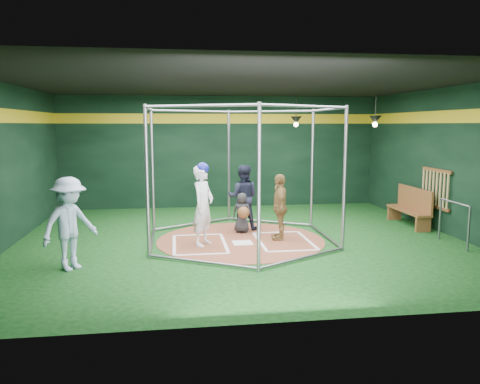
{
  "coord_description": "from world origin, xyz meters",
  "views": [
    {
      "loc": [
        -1.45,
        -10.28,
        2.61
      ],
      "look_at": [
        0.0,
        0.1,
        1.1
      ],
      "focal_mm": 35.0,
      "sensor_mm": 36.0,
      "label": 1
    }
  ],
  "objects": [
    {
      "name": "visitor_leopard",
      "position": [
        0.9,
        -0.03,
        0.76
      ],
      "size": [
        0.48,
        0.92,
        1.5
      ],
      "primitive_type": "imported",
      "rotation": [
        0.0,
        0.0,
        -1.71
      ],
      "color": "#B18B4C",
      "rests_on": "clay_disc"
    },
    {
      "name": "clay_disc",
      "position": [
        0.0,
        0.0,
        0.01
      ],
      "size": [
        3.8,
        3.8,
        0.01
      ],
      "primitive_type": "cylinder",
      "color": "brown",
      "rests_on": "ground"
    },
    {
      "name": "bystander_blue",
      "position": [
        -3.35,
        -1.7,
        0.85
      ],
      "size": [
        1.21,
        1.22,
        1.69
      ],
      "primitive_type": "imported",
      "rotation": [
        0.0,
        0.0,
        0.8
      ],
      "color": "#A7BFDD",
      "rests_on": "ground"
    },
    {
      "name": "home_plate",
      "position": [
        0.0,
        -0.3,
        0.02
      ],
      "size": [
        0.43,
        0.43,
        0.01
      ],
      "primitive_type": "cube",
      "color": "white",
      "rests_on": "clay_disc"
    },
    {
      "name": "bat_rack",
      "position": [
        4.93,
        0.4,
        1.05
      ],
      "size": [
        0.07,
        1.25,
        0.98
      ],
      "color": "brown",
      "rests_on": "room_shell"
    },
    {
      "name": "umpire",
      "position": [
        0.22,
        1.11,
        0.82
      ],
      "size": [
        0.92,
        0.8,
        1.62
      ],
      "primitive_type": "imported",
      "rotation": [
        0.0,
        0.0,
        2.87
      ],
      "color": "black",
      "rests_on": "clay_disc"
    },
    {
      "name": "pendant_lamp_near",
      "position": [
        2.2,
        3.6,
        2.74
      ],
      "size": [
        0.34,
        0.34,
        0.9
      ],
      "color": "black",
      "rests_on": "room_shell"
    },
    {
      "name": "catcher_figure",
      "position": [
        0.14,
        0.71,
        0.51
      ],
      "size": [
        0.56,
        0.62,
        0.98
      ],
      "color": "black",
      "rests_on": "clay_disc"
    },
    {
      "name": "batter_box_right",
      "position": [
        0.95,
        -0.25,
        0.02
      ],
      "size": [
        1.17,
        1.77,
        0.01
      ],
      "color": "white",
      "rests_on": "clay_disc"
    },
    {
      "name": "dugout_bench",
      "position": [
        4.63,
        0.97,
        0.51
      ],
      "size": [
        0.4,
        1.71,
        1.0
      ],
      "color": "brown",
      "rests_on": "ground"
    },
    {
      "name": "steel_railing",
      "position": [
        4.55,
        -1.04,
        0.64
      ],
      "size": [
        0.05,
        1.12,
        0.96
      ],
      "color": "slate",
      "rests_on": "ground"
    },
    {
      "name": "pendant_lamp_far",
      "position": [
        4.0,
        2.0,
        2.74
      ],
      "size": [
        0.34,
        0.34,
        0.9
      ],
      "color": "black",
      "rests_on": "room_shell"
    },
    {
      "name": "batter_box_left",
      "position": [
        -0.95,
        -0.25,
        0.02
      ],
      "size": [
        1.17,
        1.77,
        0.01
      ],
      "color": "white",
      "rests_on": "clay_disc"
    },
    {
      "name": "room_shell",
      "position": [
        0.0,
        0.01,
        1.75
      ],
      "size": [
        10.1,
        9.1,
        3.53
      ],
      "color": "black",
      "rests_on": "ground"
    },
    {
      "name": "batting_cage",
      "position": [
        -0.0,
        -0.0,
        1.5
      ],
      "size": [
        4.05,
        4.67,
        3.0
      ],
      "color": "gray",
      "rests_on": "ground"
    },
    {
      "name": "batter_figure",
      "position": [
        -0.87,
        -0.33,
        0.91
      ],
      "size": [
        0.68,
        0.76,
        1.81
      ],
      "color": "white",
      "rests_on": "clay_disc"
    }
  ]
}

